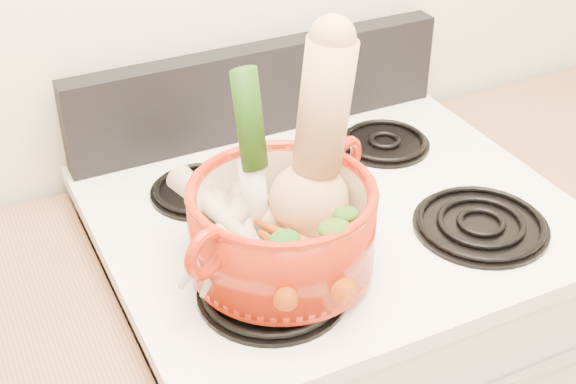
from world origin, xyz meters
name	(u,v)px	position (x,y,z in m)	size (l,w,h in m)	color
cooktop	(333,214)	(0.00, 1.40, 0.93)	(0.78, 0.67, 0.03)	white
control_backsplash	(260,90)	(0.00, 1.70, 1.04)	(0.76, 0.05, 0.18)	black
burner_front_left	(272,290)	(-0.19, 1.24, 0.96)	(0.22, 0.22, 0.02)	black
burner_front_right	(481,224)	(0.19, 1.24, 0.96)	(0.22, 0.22, 0.02)	black
burner_back_left	(200,189)	(-0.19, 1.54, 0.96)	(0.17, 0.17, 0.02)	black
burner_back_right	(384,142)	(0.19, 1.54, 0.96)	(0.17, 0.17, 0.02)	black
dutch_oven	(282,228)	(-0.16, 1.28, 1.04)	(0.28, 0.28, 0.14)	#A41E0A
pot_handle_left	(207,253)	(-0.30, 1.21, 1.08)	(0.08, 0.08, 0.02)	#A41E0A
pot_handle_right	(345,159)	(-0.01, 1.34, 1.08)	(0.08, 0.08, 0.02)	#A41E0A
squash	(322,139)	(-0.07, 1.31, 1.15)	(0.13, 0.13, 0.31)	tan
leek	(254,155)	(-0.17, 1.34, 1.13)	(0.04, 0.04, 0.28)	silver
ginger	(267,215)	(-0.15, 1.34, 1.02)	(0.09, 0.07, 0.05)	#D7BD84
parsnip_0	(248,231)	(-0.19, 1.32, 1.02)	(0.04, 0.04, 0.20)	beige
parsnip_1	(223,249)	(-0.25, 1.28, 1.02)	(0.04, 0.04, 0.18)	beige
parsnip_2	(245,219)	(-0.19, 1.33, 1.03)	(0.04, 0.04, 0.18)	beige
parsnip_3	(214,240)	(-0.26, 1.30, 1.04)	(0.04, 0.04, 0.19)	beige
parsnip_4	(226,226)	(-0.23, 1.31, 1.04)	(0.04, 0.04, 0.19)	beige
parsnip_5	(222,215)	(-0.23, 1.33, 1.05)	(0.04, 0.04, 0.23)	beige
carrot_0	(302,263)	(-0.15, 1.21, 1.01)	(0.04, 0.04, 0.18)	#D1540A
carrot_1	(287,266)	(-0.18, 1.21, 1.02)	(0.03, 0.03, 0.15)	#BD4D09
carrot_2	(298,242)	(-0.14, 1.25, 1.02)	(0.03, 0.03, 0.15)	#DF520B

